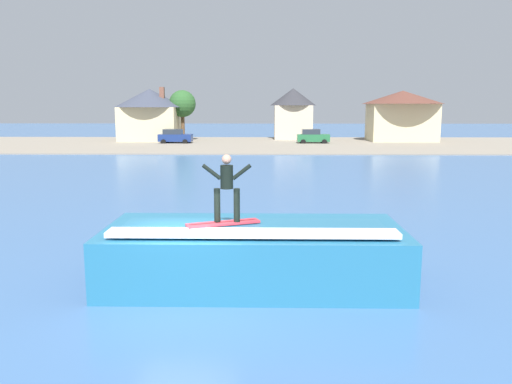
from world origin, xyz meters
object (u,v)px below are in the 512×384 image
Objects in this scene: house_small_cottage at (293,111)px; surfer at (227,184)px; car_far_shore at (313,136)px; surfboard at (223,223)px; house_with_chimney at (150,112)px; car_near_shore at (175,136)px; wave_crest at (254,254)px; tree_tall_bare at (182,104)px; house_gabled_white at (402,112)px.

surfer is at bearing -94.54° from house_small_cottage.
surfer reaches higher than car_far_shore.
surfboard is 57.98m from house_with_chimney.
surfer is at bearing -78.52° from car_near_shore.
wave_crest is 2.08m from surfer.
surfer is at bearing -147.08° from wave_crest.
house_small_cottage reaches higher than wave_crest.
wave_crest is at bearing 31.22° from surfboard.
house_small_cottage is at bearing 85.37° from surfboard.
tree_tall_bare reaches higher than car_near_shore.
car_near_shore is at bearing -48.57° from house_with_chimney.
house_small_cottage is (4.82, 59.54, 2.23)m from surfboard.
house_small_cottage is at bearing 13.02° from tree_tall_bare.
car_far_shore is (6.91, 51.74, -0.79)m from surfboard.
tree_tall_bare is (-16.97, 4.36, 4.01)m from car_far_shore.
surfer is 0.18× the size of house_with_chimney.
car_far_shore is 8.62m from house_small_cottage.
wave_crest is 4.55× the size of surfer.
wave_crest is at bearing -77.71° from car_near_shore.
car_near_shore is 29.83m from house_gabled_white.
surfboard is 0.28× the size of tree_tall_bare.
surfboard is 1.10× the size of surfer.
surfer is 57.02m from tree_tall_bare.
tree_tall_bare is (-14.89, -3.44, 0.99)m from house_small_cottage.
surfboard is at bearing -75.59° from house_with_chimney.
house_gabled_white is at bearing 71.80° from wave_crest.
house_with_chimney is 0.88× the size of house_gabled_white.
house_gabled_white is at bearing 18.99° from car_far_shore.
car_far_shore is 0.43× the size of house_with_chimney.
car_near_shore is at bearing 101.48° from surfer.
wave_crest is 1.88× the size of car_near_shore.
car_near_shore and car_far_shore have the same top height.
car_far_shore is (6.15, 51.28, 0.14)m from wave_crest.
surfer is 0.16× the size of house_gabled_white.
tree_tall_bare is (-10.16, 56.07, 2.23)m from surfer.
house_gabled_white is (18.90, 55.87, 1.23)m from surfer.
house_with_chimney reaches higher than car_far_shore.
tree_tall_bare is at bearing -0.21° from house_with_chimney.
car_far_shore is (6.81, 51.71, -1.78)m from surfer.
surfboard is 59.08m from house_gabled_white.
wave_crest is 0.84× the size of house_with_chimney.
tree_tall_bare is (-10.06, 56.10, 3.22)m from surfboard.
surfboard is 52.20m from car_far_shore.
car_far_shore is at bearing 82.40° from surfboard.
house_gabled_white reaches higher than surfer.
surfboard is 0.26× the size of house_small_cottage.
tree_tall_bare is at bearing 179.60° from house_gabled_white.
wave_crest is at bearing -93.94° from house_small_cottage.
car_near_shore is (-11.12, 51.06, 0.15)m from wave_crest.
tree_tall_bare is at bearing 165.59° from car_far_shore.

